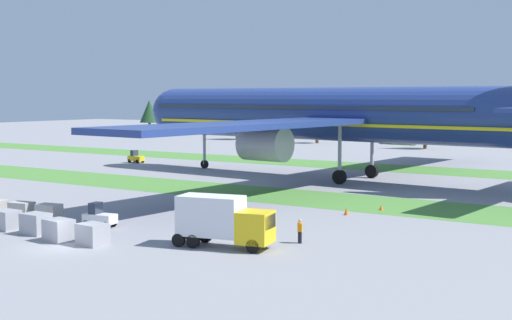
# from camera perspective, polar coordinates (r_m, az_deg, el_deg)

# --- Properties ---
(ground_plane) EXTENTS (400.00, 400.00, 0.00)m
(ground_plane) POSITION_cam_1_polar(r_m,az_deg,el_deg) (51.61, -15.42, -6.81)
(ground_plane) COLOR gray
(grass_strip_near) EXTENTS (320.00, 10.77, 0.01)m
(grass_strip_near) POSITION_cam_1_polar(r_m,az_deg,el_deg) (75.08, 2.32, -2.90)
(grass_strip_near) COLOR #4C8438
(grass_strip_near) RESTS_ON ground
(grass_strip_far) EXTENTS (320.00, 10.77, 0.01)m
(grass_strip_far) POSITION_cam_1_polar(r_m,az_deg,el_deg) (105.12, 11.70, -0.69)
(grass_strip_far) COLOR #4C8438
(grass_strip_far) RESTS_ON ground
(airliner) EXTENTS (64.04, 78.92, 23.04)m
(airliner) POSITION_cam_1_polar(r_m,az_deg,el_deg) (89.84, 6.79, 3.68)
(airliner) COLOR navy
(airliner) RESTS_ON ground
(baggage_tug) EXTENTS (2.78, 1.71, 1.97)m
(baggage_tug) POSITION_cam_1_polar(r_m,az_deg,el_deg) (58.81, -12.47, -4.47)
(baggage_tug) COLOR silver
(baggage_tug) RESTS_ON ground
(cargo_dolly_lead) EXTENTS (2.42, 1.84, 1.55)m
(cargo_dolly_lead) POSITION_cam_1_polar(r_m,az_deg,el_deg) (61.85, -16.25, -3.99)
(cargo_dolly_lead) COLOR #A3A3A8
(cargo_dolly_lead) RESTS_ON ground
(cargo_dolly_second) EXTENTS (2.42, 1.84, 1.55)m
(cargo_dolly_second) POSITION_cam_1_polar(r_m,az_deg,el_deg) (63.72, -18.26, -3.78)
(cargo_dolly_second) COLOR #A3A3A8
(cargo_dolly_second) RESTS_ON ground
(catering_truck) EXTENTS (7.28, 3.66, 3.58)m
(catering_truck) POSITION_cam_1_polar(r_m,az_deg,el_deg) (49.68, -2.68, -4.79)
(catering_truck) COLOR yellow
(catering_truck) RESTS_ON ground
(pushback_tractor) EXTENTS (2.69, 1.50, 1.97)m
(pushback_tractor) POSITION_cam_1_polar(r_m,az_deg,el_deg) (113.90, -9.62, 0.20)
(pushback_tractor) COLOR yellow
(pushback_tractor) RESTS_ON ground
(ground_crew_marshaller) EXTENTS (0.49, 0.36, 1.74)m
(ground_crew_marshaller) POSITION_cam_1_polar(r_m,az_deg,el_deg) (51.27, 3.54, -5.63)
(ground_crew_marshaller) COLOR black
(ground_crew_marshaller) RESTS_ON ground
(uld_container_0) EXTENTS (2.01, 1.62, 1.61)m
(uld_container_0) POSITION_cam_1_polar(r_m,az_deg,el_deg) (57.04, -17.22, -4.90)
(uld_container_0) COLOR #A3A3A8
(uld_container_0) RESTS_ON ground
(uld_container_1) EXTENTS (2.02, 1.63, 1.54)m
(uld_container_1) POSITION_cam_1_polar(r_m,az_deg,el_deg) (59.66, -19.39, -4.56)
(uld_container_1) COLOR #A3A3A8
(uld_container_1) RESTS_ON ground
(uld_container_2) EXTENTS (2.18, 1.83, 1.60)m
(uld_container_2) POSITION_cam_1_polar(r_m,az_deg,el_deg) (53.86, -15.52, -5.44)
(uld_container_2) COLOR #A3A3A8
(uld_container_2) RESTS_ON ground
(uld_container_3) EXTENTS (2.14, 1.78, 1.54)m
(uld_container_3) POSITION_cam_1_polar(r_m,az_deg,el_deg) (51.89, -12.96, -5.82)
(uld_container_3) COLOR #A3A3A8
(uld_container_3) RESTS_ON ground
(taxiway_marker_0) EXTENTS (0.44, 0.44, 0.62)m
(taxiway_marker_0) POSITION_cam_1_polar(r_m,az_deg,el_deg) (71.72, -3.28, -3.04)
(taxiway_marker_0) COLOR orange
(taxiway_marker_0) RESTS_ON ground
(taxiway_marker_1) EXTENTS (0.44, 0.44, 0.48)m
(taxiway_marker_1) POSITION_cam_1_polar(r_m,az_deg,el_deg) (66.84, 10.01, -3.78)
(taxiway_marker_1) COLOR orange
(taxiway_marker_1) RESTS_ON ground
(taxiway_marker_2) EXTENTS (0.44, 0.44, 0.66)m
(taxiway_marker_2) POSITION_cam_1_polar(r_m,az_deg,el_deg) (63.64, 7.25, -4.11)
(taxiway_marker_2) COLOR orange
(taxiway_marker_2) RESTS_ON ground
(distant_tree_line) EXTENTS (177.06, 10.70, 12.21)m
(distant_tree_line) POSITION_cam_1_polar(r_m,az_deg,el_deg) (146.00, 16.98, 3.55)
(distant_tree_line) COLOR #4C3823
(distant_tree_line) RESTS_ON ground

